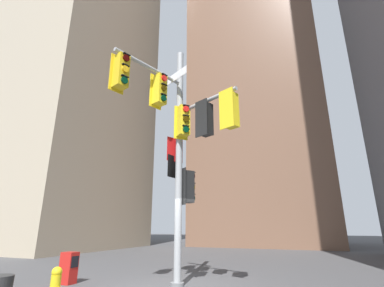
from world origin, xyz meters
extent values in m
cube|color=tan|center=(-16.70, 10.18, 21.48)|extent=(12.45, 12.45, 42.95)
cube|color=brown|center=(-0.27, 22.42, 19.34)|extent=(12.83, 12.83, 38.69)
cylinder|color=#9EA0A3|center=(0.00, 0.00, 3.85)|extent=(0.22, 0.22, 7.69)
cylinder|color=slate|center=(0.00, 0.00, 0.08)|extent=(0.39, 0.39, 0.16)
cylinder|color=#9EA0A3|center=(-0.44, -1.25, 6.47)|extent=(0.99, 2.54, 0.12)
cylinder|color=#9EA0A3|center=(1.09, -0.48, 5.39)|extent=(2.24, 1.08, 0.12)
cube|color=yellow|center=(-0.49, -0.81, 5.87)|extent=(0.19, 0.46, 1.14)
cube|color=yellow|center=(-0.31, -0.88, 5.87)|extent=(0.43, 0.43, 1.00)
cylinder|color=red|center=(-0.12, -0.94, 6.22)|extent=(0.12, 0.21, 0.20)
cube|color=black|center=(-0.11, -0.94, 6.34)|extent=(0.14, 0.23, 0.02)
cylinder|color=#3C2C06|center=(-0.12, -0.94, 5.87)|extent=(0.12, 0.21, 0.20)
cube|color=black|center=(-0.11, -0.94, 5.99)|extent=(0.14, 0.23, 0.02)
cylinder|color=#06311C|center=(-0.12, -0.94, 5.52)|extent=(0.12, 0.21, 0.20)
cube|color=black|center=(-0.11, -0.94, 5.64)|extent=(0.14, 0.23, 0.02)
cube|color=gold|center=(-0.97, -2.19, 5.87)|extent=(0.19, 0.46, 1.14)
cube|color=gold|center=(-0.79, -2.25, 5.87)|extent=(0.43, 0.43, 1.00)
cylinder|color=#360605|center=(-0.60, -2.32, 6.22)|extent=(0.12, 0.21, 0.20)
cube|color=black|center=(-0.59, -2.32, 6.34)|extent=(0.14, 0.23, 0.02)
cylinder|color=yellow|center=(-0.60, -2.32, 5.87)|extent=(0.12, 0.21, 0.20)
cube|color=black|center=(-0.59, -2.32, 5.99)|extent=(0.14, 0.23, 0.02)
cylinder|color=#06311C|center=(-0.60, -2.32, 5.52)|extent=(0.12, 0.21, 0.20)
cube|color=black|center=(-0.59, -2.32, 5.64)|extent=(0.14, 0.23, 0.02)
cube|color=black|center=(1.02, -0.66, 4.79)|extent=(0.45, 0.22, 1.14)
cube|color=black|center=(1.09, -0.48, 4.79)|extent=(0.45, 0.45, 1.00)
cylinder|color=red|center=(1.18, -0.30, 5.14)|extent=(0.21, 0.14, 0.20)
cube|color=black|center=(1.18, -0.30, 5.26)|extent=(0.23, 0.15, 0.02)
cylinder|color=#3C2C06|center=(1.18, -0.30, 4.79)|extent=(0.21, 0.14, 0.20)
cube|color=black|center=(1.18, -0.30, 4.91)|extent=(0.23, 0.15, 0.02)
cylinder|color=#06311C|center=(1.18, -0.30, 4.44)|extent=(0.21, 0.14, 0.20)
cube|color=black|center=(1.18, -0.30, 4.56)|extent=(0.23, 0.15, 0.02)
cube|color=yellow|center=(1.89, -1.04, 4.79)|extent=(0.45, 0.22, 1.14)
cube|color=yellow|center=(1.97, -0.87, 4.79)|extent=(0.45, 0.45, 1.00)
cylinder|color=#360605|center=(2.05, -0.69, 5.14)|extent=(0.21, 0.14, 0.20)
cube|color=black|center=(2.05, -0.68, 5.26)|extent=(0.23, 0.15, 0.02)
cylinder|color=yellow|center=(2.05, -0.69, 4.79)|extent=(0.21, 0.14, 0.20)
cube|color=black|center=(2.05, -0.68, 4.91)|extent=(0.23, 0.15, 0.02)
cylinder|color=#06311C|center=(2.05, -0.69, 4.44)|extent=(0.21, 0.14, 0.20)
cube|color=black|center=(2.05, -0.68, 4.56)|extent=(0.23, 0.15, 0.02)
cube|color=black|center=(0.08, 0.09, 2.89)|extent=(0.39, 0.33, 1.14)
cube|color=black|center=(0.20, 0.24, 2.89)|extent=(0.48, 0.48, 1.00)
cylinder|color=#360605|center=(0.32, 0.39, 3.24)|extent=(0.19, 0.17, 0.20)
cube|color=black|center=(0.33, 0.40, 3.36)|extent=(0.22, 0.20, 0.02)
cylinder|color=yellow|center=(0.32, 0.39, 2.89)|extent=(0.19, 0.17, 0.20)
cube|color=black|center=(0.33, 0.40, 3.01)|extent=(0.22, 0.20, 0.02)
cylinder|color=#06311C|center=(0.32, 0.39, 2.54)|extent=(0.19, 0.17, 0.20)
cube|color=black|center=(0.33, 0.40, 2.66)|extent=(0.22, 0.20, 0.02)
cube|color=yellow|center=(0.09, -0.08, 4.96)|extent=(0.34, 0.38, 1.14)
cube|color=yellow|center=(0.23, -0.21, 4.96)|extent=(0.48, 0.48, 1.00)
cylinder|color=red|center=(0.38, -0.34, 5.31)|extent=(0.18, 0.19, 0.20)
cube|color=black|center=(0.39, -0.34, 5.43)|extent=(0.20, 0.21, 0.02)
cylinder|color=#3C2C06|center=(0.38, -0.34, 4.96)|extent=(0.18, 0.19, 0.20)
cube|color=black|center=(0.39, -0.34, 5.08)|extent=(0.20, 0.21, 0.02)
cylinder|color=#06311C|center=(0.38, -0.34, 4.61)|extent=(0.18, 0.19, 0.20)
cube|color=black|center=(0.39, -0.34, 4.73)|extent=(0.20, 0.21, 0.02)
cube|color=white|center=(-0.17, -0.31, 6.53)|extent=(1.43, 0.79, 0.28)
cube|color=#19479E|center=(-0.17, -0.31, 6.53)|extent=(1.39, 0.76, 0.24)
cube|color=red|center=(-0.20, 0.10, 4.12)|extent=(0.30, 0.58, 0.80)
cube|color=white|center=(-0.20, 0.10, 4.12)|extent=(0.28, 0.54, 0.76)
cube|color=black|center=(-0.22, 0.03, 3.54)|extent=(0.10, 0.60, 0.72)
cube|color=white|center=(-0.22, 0.03, 3.54)|extent=(0.09, 0.56, 0.68)
sphere|color=yellow|center=(-1.79, -2.66, 0.68)|extent=(0.23, 0.23, 0.23)
cube|color=red|center=(-3.39, -0.69, 0.46)|extent=(0.44, 0.36, 0.92)
cube|color=black|center=(-3.17, -0.69, 0.64)|extent=(0.01, 0.29, 0.33)
camera|label=1|loc=(3.66, -7.87, 1.66)|focal=25.92mm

